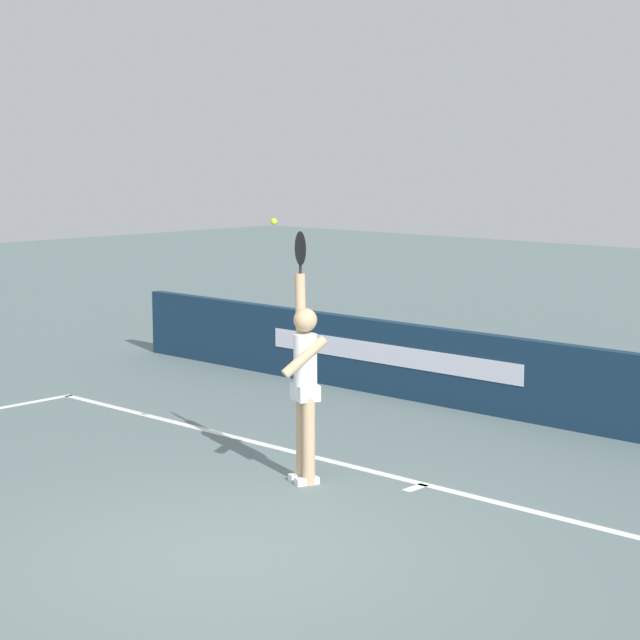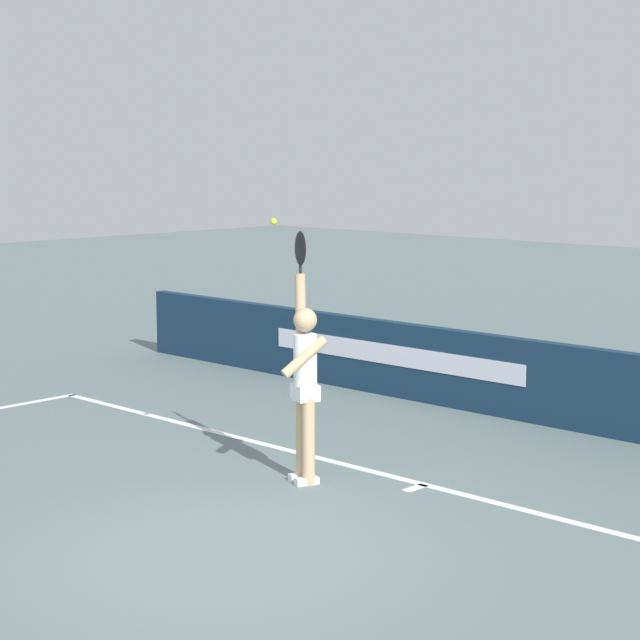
{
  "view_description": "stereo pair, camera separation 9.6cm",
  "coord_description": "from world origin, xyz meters",
  "views": [
    {
      "loc": [
        6.72,
        -6.09,
        3.29
      ],
      "look_at": [
        -0.88,
        2.07,
        1.64
      ],
      "focal_mm": 63.84,
      "sensor_mm": 36.0,
      "label": 1
    },
    {
      "loc": [
        6.79,
        -6.02,
        3.29
      ],
      "look_at": [
        -0.88,
        2.07,
        1.64
      ],
      "focal_mm": 63.84,
      "sensor_mm": 36.0,
      "label": 2
    }
  ],
  "objects": [
    {
      "name": "ground_plane",
      "position": [
        0.0,
        0.0,
        0.0
      ],
      "size": [
        60.0,
        60.0,
        0.0
      ],
      "primitive_type": "plane",
      "color": "slate"
    },
    {
      "name": "court_lines",
      "position": [
        0.0,
        -0.25,
        0.0
      ],
      "size": [
        12.38,
        5.97,
        0.0
      ],
      "color": "white",
      "rests_on": "ground"
    },
    {
      "name": "back_wall",
      "position": [
        -0.01,
        5.68,
        0.51
      ],
      "size": [
        15.88,
        0.18,
        1.02
      ],
      "color": "#142D46",
      "rests_on": "ground"
    },
    {
      "name": "tennis_player",
      "position": [
        -0.94,
        1.91,
        1.05
      ],
      "size": [
        0.48,
        0.5,
        2.53
      ],
      "color": "tan",
      "rests_on": "ground"
    },
    {
      "name": "tennis_ball",
      "position": [
        -1.06,
        1.61,
        2.63
      ],
      "size": [
        0.07,
        0.07,
        0.07
      ],
      "color": "#C8E52B"
    }
  ]
}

